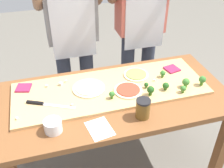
{
  "coord_description": "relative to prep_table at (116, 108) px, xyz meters",
  "views": [
    {
      "loc": [
        -0.42,
        -1.39,
        1.89
      ],
      "look_at": [
        0.0,
        0.1,
        0.8
      ],
      "focal_mm": 43.77,
      "sensor_mm": 36.0,
      "label": 1
    }
  ],
  "objects": [
    {
      "name": "ground_plane",
      "position": [
        0.0,
        0.0,
        -0.66
      ],
      "size": [
        8.0,
        8.0,
        0.0
      ],
      "primitive_type": "plane",
      "color": "#6B665B"
    },
    {
      "name": "prep_table",
      "position": [
        0.0,
        0.0,
        0.0
      ],
      "size": [
        1.54,
        0.75,
        0.77
      ],
      "color": "brown",
      "rests_on": "ground"
    },
    {
      "name": "cutting_board",
      "position": [
        -0.02,
        0.07,
        0.12
      ],
      "size": [
        1.32,
        0.47,
        0.02
      ],
      "primitive_type": "cube",
      "color": "tan",
      "rests_on": "prep_table"
    },
    {
      "name": "chefs_knife",
      "position": [
        -0.47,
        0.01,
        0.14
      ],
      "size": [
        0.3,
        0.16,
        0.02
      ],
      "color": "#B7BABF",
      "rests_on": "cutting_board"
    },
    {
      "name": "pizza_whole_pesto_green",
      "position": [
        0.2,
        0.16,
        0.14
      ],
      "size": [
        0.18,
        0.18,
        0.02
      ],
      "color": "beige",
      "rests_on": "cutting_board"
    },
    {
      "name": "pizza_whole_tomato_red",
      "position": [
        0.09,
        -0.0,
        0.14
      ],
      "size": [
        0.19,
        0.19,
        0.02
      ],
      "color": "beige",
      "rests_on": "cutting_board"
    },
    {
      "name": "pizza_whole_cheese_artichoke",
      "position": [
        -0.17,
        0.1,
        0.14
      ],
      "size": [
        0.22,
        0.22,
        0.02
      ],
      "color": "beige",
      "rests_on": "cutting_board"
    },
    {
      "name": "pizza_slice_far_left",
      "position": [
        -0.59,
        0.22,
        0.14
      ],
      "size": [
        0.12,
        0.12,
        0.01
      ],
      "primitive_type": "cube",
      "rotation": [
        0.0,
        0.0,
        -0.26
      ],
      "color": "#9E234C",
      "rests_on": "cutting_board"
    },
    {
      "name": "pizza_slice_far_right",
      "position": [
        0.49,
        0.17,
        0.14
      ],
      "size": [
        0.12,
        0.12,
        0.01
      ],
      "primitive_type": "cube",
      "rotation": [
        0.0,
        0.0,
        0.21
      ],
      "color": "#9E234C",
      "rests_on": "cutting_board"
    },
    {
      "name": "broccoli_floret_center_right",
      "position": [
        0.33,
        -0.05,
        0.16
      ],
      "size": [
        0.04,
        0.04,
        0.06
      ],
      "color": "#2C5915",
      "rests_on": "cutting_board"
    },
    {
      "name": "broccoli_floret_back_right",
      "position": [
        0.48,
        -0.07,
        0.17
      ],
      "size": [
        0.05,
        0.05,
        0.07
      ],
      "color": "#487A23",
      "rests_on": "cutting_board"
    },
    {
      "name": "broccoli_floret_back_mid",
      "position": [
        -0.04,
        -0.05,
        0.16
      ],
      "size": [
        0.04,
        0.04,
        0.05
      ],
      "color": "#3F7220",
      "rests_on": "cutting_board"
    },
    {
      "name": "broccoli_floret_front_mid",
      "position": [
        0.21,
        -0.08,
        0.17
      ],
      "size": [
        0.05,
        0.05,
        0.07
      ],
      "color": "#2C5915",
      "rests_on": "cutting_board"
    },
    {
      "name": "broccoli_floret_front_left",
      "position": [
        0.22,
        0.0,
        0.16
      ],
      "size": [
        0.03,
        0.03,
        0.04
      ],
      "color": "#2C5915",
      "rests_on": "cutting_board"
    },
    {
      "name": "broccoli_floret_center_left",
      "position": [
        0.43,
        -0.12,
        0.16
      ],
      "size": [
        0.04,
        0.04,
        0.05
      ],
      "color": "#487A23",
      "rests_on": "cutting_board"
    },
    {
      "name": "broccoli_floret_front_right",
      "position": [
        0.6,
        -0.07,
        0.17
      ],
      "size": [
        0.05,
        0.05,
        0.07
      ],
      "color": "#3F7220",
      "rests_on": "cutting_board"
    },
    {
      "name": "broccoli_floret_back_left",
      "position": [
        0.38,
        0.09,
        0.16
      ],
      "size": [
        0.04,
        0.04,
        0.05
      ],
      "color": "#3F7220",
      "rests_on": "cutting_board"
    },
    {
      "name": "cheese_crumble_a",
      "position": [
        -0.3,
        -0.05,
        0.14
      ],
      "size": [
        0.01,
        0.01,
        0.01
      ],
      "primitive_type": "cube",
      "rotation": [
        0.0,
        0.0,
        0.07
      ],
      "color": "white",
      "rests_on": "cutting_board"
    },
    {
      "name": "cheese_crumble_b",
      "position": [
        -0.34,
        0.19,
        0.14
      ],
      "size": [
        0.03,
        0.03,
        0.02
      ],
      "primitive_type": "cube",
      "rotation": [
        0.0,
        0.0,
        0.85
      ],
      "color": "silver",
      "rests_on": "cutting_board"
    },
    {
      "name": "cheese_crumble_c",
      "position": [
        -0.64,
        -0.09,
        0.14
      ],
      "size": [
        0.02,
        0.02,
        0.01
      ],
      "primitive_type": "cube",
      "rotation": [
        0.0,
        0.0,
        0.41
      ],
      "color": "silver",
      "rests_on": "cutting_board"
    },
    {
      "name": "cheese_crumble_d",
      "position": [
        -0.44,
        0.2,
        0.14
      ],
      "size": [
        0.02,
        0.02,
        0.02
      ],
      "primitive_type": "cube",
      "rotation": [
        0.0,
        0.0,
        1.33
      ],
      "color": "silver",
      "rests_on": "cutting_board"
    },
    {
      "name": "cheese_crumble_e",
      "position": [
        0.3,
        0.06,
        0.14
      ],
      "size": [
        0.02,
        0.02,
        0.01
      ],
      "primitive_type": "cube",
      "rotation": [
        0.0,
        0.0,
        1.03
      ],
      "color": "silver",
      "rests_on": "cutting_board"
    },
    {
      "name": "cheese_crumble_f",
      "position": [
        -0.3,
        0.22,
        0.14
      ],
      "size": [
        0.01,
        0.01,
        0.01
      ],
      "primitive_type": "cube",
      "rotation": [
        0.0,
        0.0,
        0.08
      ],
      "color": "silver",
      "rests_on": "cutting_board"
    },
    {
      "name": "flour_cup",
      "position": [
        -0.44,
        -0.22,
        0.14
      ],
      "size": [
        0.1,
        0.1,
        0.08
      ],
      "color": "white",
      "rests_on": "prep_table"
    },
    {
      "name": "sauce_jar",
      "position": [
        0.1,
        -0.24,
        0.17
      ],
      "size": [
        0.09,
        0.09,
        0.13
      ],
      "color": "brown",
      "rests_on": "prep_table"
    },
    {
      "name": "recipe_note",
      "position": [
        -0.18,
        -0.28,
        0.11
      ],
      "size": [
        0.16,
        0.19,
        0.0
      ],
      "primitive_type": "cube",
      "rotation": [
        0.0,
        0.0,
        0.17
      ],
      "color": "white",
      "rests_on": "prep_table"
    },
    {
      "name": "cook_left",
      "position": [
        -0.17,
        0.65,
        0.34
      ],
      "size": [
        0.54,
        0.39,
        1.67
      ],
      "color": "#333847",
      "rests_on": "ground"
    },
    {
      "name": "cook_right",
      "position": [
        0.41,
        0.65,
        0.34
      ],
      "size": [
        0.54,
        0.39,
        1.67
      ],
      "color": "#333847",
      "rests_on": "ground"
    }
  ]
}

